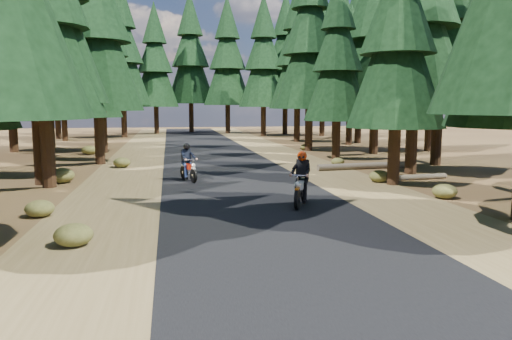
% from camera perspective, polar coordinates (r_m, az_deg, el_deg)
% --- Properties ---
extents(ground, '(120.00, 120.00, 0.00)m').
position_cam_1_polar(ground, '(14.47, 1.03, -5.07)').
color(ground, '#483019').
rests_on(ground, ground).
extents(road, '(6.00, 100.00, 0.01)m').
position_cam_1_polar(road, '(19.32, -1.79, -1.91)').
color(road, black).
rests_on(road, ground).
extents(shoulder_l, '(3.20, 100.00, 0.01)m').
position_cam_1_polar(shoulder_l, '(19.22, -15.51, -2.23)').
color(shoulder_l, brown).
rests_on(shoulder_l, ground).
extents(shoulder_r, '(3.20, 100.00, 0.01)m').
position_cam_1_polar(shoulder_r, '(20.47, 11.06, -1.53)').
color(shoulder_r, brown).
rests_on(shoulder_r, ground).
extents(pine_forest, '(34.59, 55.08, 16.32)m').
position_cam_1_polar(pine_forest, '(35.35, -5.70, 15.08)').
color(pine_forest, black).
rests_on(pine_forest, ground).
extents(log_near, '(4.91, 0.93, 0.32)m').
position_cam_1_polar(log_near, '(25.21, 12.20, 0.46)').
color(log_near, '#4C4233').
rests_on(log_near, ground).
extents(log_far, '(3.52, 0.70, 0.24)m').
position_cam_1_polar(log_far, '(21.96, 17.19, -0.82)').
color(log_far, '#4C4233').
rests_on(log_far, ground).
extents(understory_shrubs, '(15.39, 30.09, 0.62)m').
position_cam_1_polar(understory_shrubs, '(20.28, -5.79, -0.78)').
color(understory_shrubs, '#474C1E').
rests_on(understory_shrubs, ground).
extents(rider_lead, '(1.31, 1.96, 1.69)m').
position_cam_1_polar(rider_lead, '(15.63, 5.15, -2.04)').
color(rider_lead, white).
rests_on(rider_lead, road).
extents(rider_follow, '(1.06, 1.83, 1.56)m').
position_cam_1_polar(rider_follow, '(20.88, -7.73, 0.17)').
color(rider_follow, '#9D1B0A').
rests_on(rider_follow, road).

